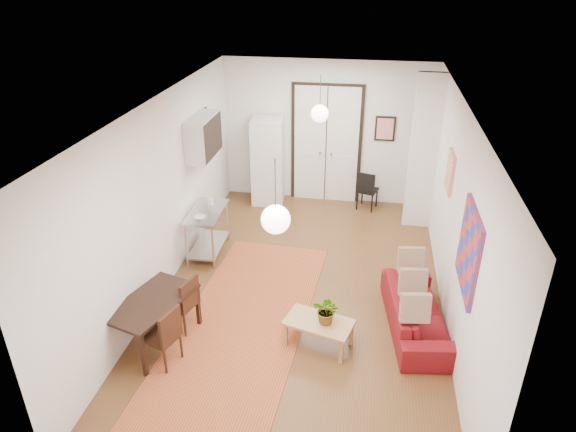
% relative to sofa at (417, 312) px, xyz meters
% --- Properties ---
extents(floor, '(7.00, 7.00, 0.00)m').
position_rel_sofa_xyz_m(floor, '(-1.68, 0.62, -0.27)').
color(floor, brown).
rests_on(floor, ground).
extents(ceiling, '(4.20, 7.00, 0.02)m').
position_rel_sofa_xyz_m(ceiling, '(-1.68, 0.62, 2.63)').
color(ceiling, white).
rests_on(ceiling, wall_back).
extents(wall_back, '(4.20, 0.02, 2.90)m').
position_rel_sofa_xyz_m(wall_back, '(-1.68, 4.12, 1.18)').
color(wall_back, silver).
rests_on(wall_back, floor).
extents(wall_front, '(4.20, 0.02, 2.90)m').
position_rel_sofa_xyz_m(wall_front, '(-1.68, -2.88, 1.18)').
color(wall_front, silver).
rests_on(wall_front, floor).
extents(wall_left, '(0.02, 7.00, 2.90)m').
position_rel_sofa_xyz_m(wall_left, '(-3.78, 0.62, 1.18)').
color(wall_left, silver).
rests_on(wall_left, floor).
extents(wall_right, '(0.02, 7.00, 2.90)m').
position_rel_sofa_xyz_m(wall_right, '(0.42, 0.62, 1.18)').
color(wall_right, silver).
rests_on(wall_right, floor).
extents(double_doors, '(1.44, 0.06, 2.50)m').
position_rel_sofa_xyz_m(double_doors, '(-1.68, 4.07, 0.93)').
color(double_doors, silver).
rests_on(double_doors, wall_back).
extents(stub_partition, '(0.50, 0.10, 2.90)m').
position_rel_sofa_xyz_m(stub_partition, '(0.17, 3.17, 1.18)').
color(stub_partition, silver).
rests_on(stub_partition, floor).
extents(wall_cabinet, '(0.35, 1.00, 0.70)m').
position_rel_sofa_xyz_m(wall_cabinet, '(-3.60, 2.12, 1.63)').
color(wall_cabinet, silver).
rests_on(wall_cabinet, wall_left).
extents(painting_popart, '(0.05, 1.00, 1.00)m').
position_rel_sofa_xyz_m(painting_popart, '(0.39, -0.63, 1.38)').
color(painting_popart, red).
rests_on(painting_popart, wall_right).
extents(painting_abstract, '(0.05, 0.50, 0.60)m').
position_rel_sofa_xyz_m(painting_abstract, '(0.39, 1.42, 1.53)').
color(painting_abstract, white).
rests_on(painting_abstract, wall_right).
extents(poster_back, '(0.40, 0.03, 0.50)m').
position_rel_sofa_xyz_m(poster_back, '(-0.53, 4.09, 1.33)').
color(poster_back, red).
rests_on(poster_back, wall_back).
extents(print_left, '(0.03, 0.44, 0.54)m').
position_rel_sofa_xyz_m(print_left, '(-3.75, 2.62, 1.68)').
color(print_left, '#9F5F42').
rests_on(print_left, wall_left).
extents(pendant_back, '(0.30, 0.30, 0.80)m').
position_rel_sofa_xyz_m(pendant_back, '(-1.68, 2.62, 1.98)').
color(pendant_back, white).
rests_on(pendant_back, ceiling).
extents(pendant_front, '(0.30, 0.30, 0.80)m').
position_rel_sofa_xyz_m(pendant_front, '(-1.68, -1.38, 1.98)').
color(pendant_front, white).
rests_on(pendant_front, ceiling).
extents(kilim_rug, '(1.96, 4.60, 0.01)m').
position_rel_sofa_xyz_m(kilim_rug, '(-2.38, -0.33, -0.26)').
color(kilim_rug, '#AD4F2B').
rests_on(kilim_rug, floor).
extents(sofa, '(0.97, 1.92, 0.54)m').
position_rel_sofa_xyz_m(sofa, '(0.00, 0.00, 0.00)').
color(sofa, maroon).
rests_on(sofa, floor).
extents(coffee_table, '(0.96, 0.69, 0.39)m').
position_rel_sofa_xyz_m(coffee_table, '(-1.29, -0.58, 0.07)').
color(coffee_table, tan).
rests_on(coffee_table, floor).
extents(potted_plant, '(0.40, 0.37, 0.38)m').
position_rel_sofa_xyz_m(potted_plant, '(-1.19, -0.58, 0.31)').
color(potted_plant, '#3D7032').
rests_on(potted_plant, coffee_table).
extents(kitchen_counter, '(0.56, 1.08, 0.82)m').
position_rel_sofa_xyz_m(kitchen_counter, '(-3.43, 1.49, 0.24)').
color(kitchen_counter, '#B1B4B5').
rests_on(kitchen_counter, floor).
extents(bowl, '(0.20, 0.20, 0.05)m').
position_rel_sofa_xyz_m(bowl, '(-3.43, 1.19, 0.57)').
color(bowl, silver).
rests_on(bowl, kitchen_counter).
extents(soap_bottle, '(0.08, 0.08, 0.17)m').
position_rel_sofa_xyz_m(soap_bottle, '(-3.43, 1.74, 0.63)').
color(soap_bottle, teal).
rests_on(soap_bottle, kitchen_counter).
extents(fridge, '(0.68, 0.68, 1.78)m').
position_rel_sofa_xyz_m(fridge, '(-2.84, 3.77, 0.62)').
color(fridge, white).
rests_on(fridge, floor).
extents(dining_table, '(1.01, 1.35, 0.66)m').
position_rel_sofa_xyz_m(dining_table, '(-3.43, -0.86, 0.32)').
color(dining_table, black).
rests_on(dining_table, floor).
extents(dining_chair_near, '(0.49, 0.60, 0.83)m').
position_rel_sofa_xyz_m(dining_chair_near, '(-3.19, -0.43, 0.20)').
color(dining_chair_near, '#3B1C12').
rests_on(dining_chair_near, floor).
extents(dining_chair_far, '(0.49, 0.60, 0.83)m').
position_rel_sofa_xyz_m(dining_chair_far, '(-3.19, -1.13, 0.20)').
color(dining_chair_far, '#3B1C12').
rests_on(dining_chair_far, floor).
extents(black_side_chair, '(0.47, 0.47, 0.82)m').
position_rel_sofa_xyz_m(black_side_chair, '(-0.78, 3.84, 0.21)').
color(black_side_chair, black).
rests_on(black_side_chair, floor).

